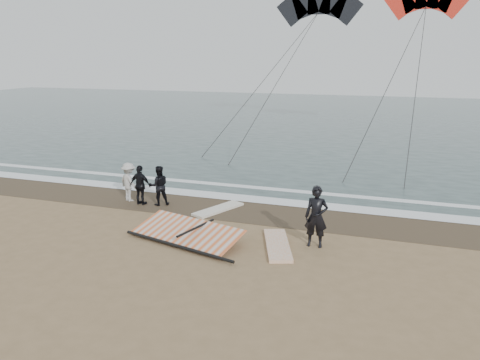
# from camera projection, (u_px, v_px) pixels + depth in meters

# --- Properties ---
(ground) EXTENTS (120.00, 120.00, 0.00)m
(ground) POSITION_uv_depth(u_px,v_px,m) (205.00, 258.00, 13.65)
(ground) COLOR #8C704C
(ground) RESTS_ON ground
(sea) EXTENTS (120.00, 54.00, 0.02)m
(sea) POSITION_uv_depth(u_px,v_px,m) (340.00, 118.00, 43.89)
(sea) COLOR #233838
(sea) RESTS_ON ground
(wet_sand) EXTENTS (120.00, 2.80, 0.01)m
(wet_sand) POSITION_uv_depth(u_px,v_px,m) (251.00, 211.00, 17.77)
(wet_sand) COLOR #4C3D2B
(wet_sand) RESTS_ON ground
(foam_near) EXTENTS (120.00, 0.90, 0.01)m
(foam_near) POSITION_uv_depth(u_px,v_px,m) (261.00, 200.00, 19.05)
(foam_near) COLOR white
(foam_near) RESTS_ON sea
(foam_far) EXTENTS (120.00, 0.45, 0.01)m
(foam_far) POSITION_uv_depth(u_px,v_px,m) (271.00, 189.00, 20.61)
(foam_far) COLOR white
(foam_far) RESTS_ON sea
(man_main) EXTENTS (0.71, 0.47, 1.92)m
(man_main) POSITION_uv_depth(u_px,v_px,m) (316.00, 217.00, 14.24)
(man_main) COLOR black
(man_main) RESTS_ON ground
(board_white) EXTENTS (1.47, 2.58, 0.10)m
(board_white) POSITION_uv_depth(u_px,v_px,m) (277.00, 245.00, 14.45)
(board_white) COLOR white
(board_white) RESTS_ON ground
(board_cream) EXTENTS (1.46, 2.29, 0.09)m
(board_cream) POSITION_uv_depth(u_px,v_px,m) (218.00, 209.00, 17.81)
(board_cream) COLOR silver
(board_cream) RESTS_ON ground
(trio_cluster) EXTENTS (2.47, 1.05, 1.59)m
(trio_cluster) POSITION_uv_depth(u_px,v_px,m) (142.00, 184.00, 18.52)
(trio_cluster) COLOR black
(trio_cluster) RESTS_ON ground
(sail_rig) EXTENTS (4.08, 2.58, 0.49)m
(sail_rig) POSITION_uv_depth(u_px,v_px,m) (187.00, 233.00, 15.06)
(sail_rig) COLOR black
(sail_rig) RESTS_ON ground
(kite_red) EXTENTS (6.22, 7.16, 16.83)m
(kite_red) POSITION_uv_depth(u_px,v_px,m) (426.00, 1.00, 30.82)
(kite_red) COLOR red
(kite_red) RESTS_ON ground
(kite_dark) EXTENTS (7.79, 8.42, 19.00)m
(kite_dark) POSITION_uv_depth(u_px,v_px,m) (318.00, 9.00, 37.28)
(kite_dark) COLOR black
(kite_dark) RESTS_ON ground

